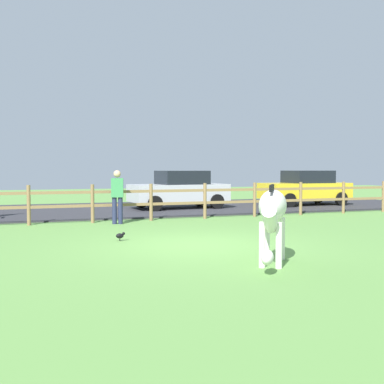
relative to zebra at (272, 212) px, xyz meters
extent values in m
plane|color=#5B8C42|center=(-0.53, 2.41, -0.93)|extent=(60.00, 60.00, 0.00)
cube|color=#2D2D33|center=(-0.53, 11.71, -0.90)|extent=(28.00, 7.40, 0.05)
cylinder|color=olive|center=(-4.04, 7.41, -0.32)|extent=(0.11, 0.11, 1.20)
cylinder|color=olive|center=(-2.16, 7.41, -0.32)|extent=(0.11, 0.11, 1.20)
cylinder|color=olive|center=(-0.29, 7.41, -0.32)|extent=(0.11, 0.11, 1.20)
cylinder|color=olive|center=(1.59, 7.41, -0.32)|extent=(0.11, 0.11, 1.20)
cylinder|color=olive|center=(3.46, 7.41, -0.32)|extent=(0.11, 0.11, 1.20)
cylinder|color=olive|center=(5.33, 7.41, -0.32)|extent=(0.11, 0.11, 1.20)
cylinder|color=olive|center=(7.21, 7.41, -0.32)|extent=(0.11, 0.11, 1.20)
cylinder|color=olive|center=(9.08, 7.41, -0.32)|extent=(0.11, 0.11, 1.20)
cube|color=olive|center=(-1.22, 7.41, -0.38)|extent=(20.61, 0.06, 0.09)
cube|color=olive|center=(-1.22, 7.41, 0.04)|extent=(20.61, 0.06, 0.09)
ellipsoid|color=white|center=(0.05, 0.07, 0.11)|extent=(1.09, 1.30, 0.56)
cylinder|color=white|center=(-0.06, -0.34, -0.54)|extent=(0.11, 0.11, 0.78)
cylinder|color=white|center=(-0.29, -0.18, -0.54)|extent=(0.11, 0.11, 0.78)
cylinder|color=white|center=(0.39, 0.32, -0.54)|extent=(0.11, 0.11, 0.78)
cylinder|color=white|center=(0.16, 0.48, -0.54)|extent=(0.11, 0.11, 0.78)
cylinder|color=white|center=(-0.25, -0.37, -0.08)|extent=(0.53, 0.62, 0.51)
ellipsoid|color=white|center=(-0.48, -0.71, -0.65)|extent=(0.41, 0.48, 0.24)
cube|color=black|center=(-0.09, -0.14, 0.43)|extent=(0.35, 0.49, 0.12)
cylinder|color=black|center=(0.42, 0.63, -0.04)|extent=(0.15, 0.19, 0.54)
cylinder|color=black|center=(-2.04, 3.54, -0.90)|extent=(0.01, 0.01, 0.06)
cylinder|color=black|center=(-2.04, 3.50, -0.90)|extent=(0.01, 0.01, 0.06)
ellipsoid|color=black|center=(-2.04, 3.52, -0.81)|extent=(0.18, 0.10, 0.12)
sphere|color=black|center=(-1.95, 3.52, -0.76)|extent=(0.07, 0.07, 0.07)
cube|color=#B7BABF|center=(1.84, 11.10, -0.23)|extent=(4.13, 2.04, 0.70)
cube|color=black|center=(1.98, 11.11, 0.40)|extent=(2.03, 1.72, 0.56)
cylinder|color=black|center=(0.56, 10.14, -0.58)|extent=(0.61, 0.23, 0.60)
cylinder|color=black|center=(0.42, 11.83, -0.58)|extent=(0.61, 0.23, 0.60)
cylinder|color=black|center=(3.25, 10.37, -0.58)|extent=(0.61, 0.23, 0.60)
cylinder|color=black|center=(3.11, 12.06, -0.58)|extent=(0.61, 0.23, 0.60)
cube|color=yellow|center=(7.78, 10.90, -0.23)|extent=(4.05, 1.81, 0.70)
cube|color=black|center=(7.93, 10.91, 0.40)|extent=(1.94, 1.62, 0.56)
cylinder|color=black|center=(6.46, 10.02, -0.58)|extent=(0.60, 0.20, 0.60)
cylinder|color=black|center=(6.41, 11.72, -0.58)|extent=(0.60, 0.20, 0.60)
cylinder|color=black|center=(9.15, 10.09, -0.58)|extent=(0.60, 0.20, 0.60)
cylinder|color=black|center=(9.11, 11.79, -0.58)|extent=(0.60, 0.20, 0.60)
cylinder|color=#232847|center=(-1.57, 6.90, -0.52)|extent=(0.14, 0.14, 0.82)
cylinder|color=#232847|center=(-1.39, 6.86, -0.52)|extent=(0.14, 0.14, 0.82)
cube|color=#38844C|center=(-1.48, 6.88, 0.18)|extent=(0.40, 0.30, 0.58)
sphere|color=tan|center=(-1.48, 6.88, 0.60)|extent=(0.22, 0.22, 0.22)
camera|label=1|loc=(-4.02, -7.15, 0.75)|focal=43.31mm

